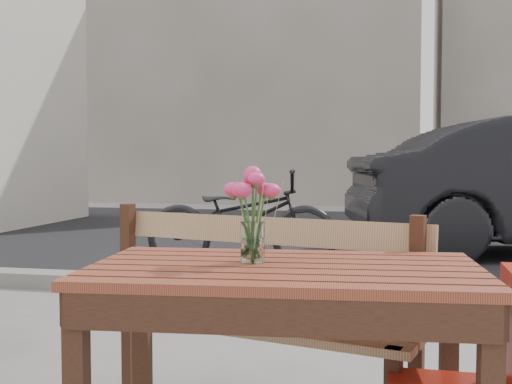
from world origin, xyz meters
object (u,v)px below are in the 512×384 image
main_table (284,304)px  bicycle (241,219)px  main_vase (253,203)px  red_chair (479,380)px

main_table → bicycle: (-1.09, 4.00, -0.13)m
main_vase → bicycle: bearing=103.9°
main_vase → bicycle: size_ratio=0.17×
red_chair → bicycle: bicycle is taller
main_table → main_vase: 0.33m
main_vase → bicycle: main_vase is taller
main_table → bicycle: bearing=100.3°
main_table → red_chair: 0.60m
red_chair → bicycle: (-1.65, 4.04, 0.05)m
main_vase → bicycle: 4.11m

